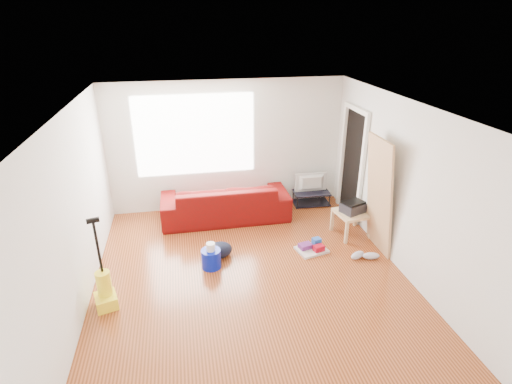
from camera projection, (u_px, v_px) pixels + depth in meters
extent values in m
cube|color=#632C11|center=(251.00, 277.00, 5.91)|extent=(4.50, 5.00, 0.01)
cube|color=white|center=(250.00, 108.00, 4.89)|extent=(4.50, 5.00, 0.01)
cube|color=white|center=(227.00, 146.00, 7.64)|extent=(4.50, 0.01, 2.50)
cube|color=white|center=(307.00, 332.00, 3.16)|extent=(4.50, 0.01, 2.50)
cube|color=white|center=(75.00, 215.00, 5.01)|extent=(0.01, 5.00, 2.50)
cube|color=white|center=(403.00, 188.00, 5.79)|extent=(0.01, 5.00, 2.50)
cube|color=white|center=(195.00, 135.00, 7.42)|extent=(2.20, 0.01, 1.50)
cube|color=white|center=(362.00, 173.00, 7.01)|extent=(0.06, 0.08, 2.00)
cube|color=white|center=(342.00, 157.00, 7.82)|extent=(0.06, 0.08, 2.00)
cube|color=white|center=(357.00, 109.00, 6.99)|extent=(0.06, 0.98, 0.08)
cube|color=black|center=(353.00, 165.00, 7.42)|extent=(0.01, 0.86, 1.98)
imported|color=#3F0A08|center=(226.00, 218.00, 7.63)|extent=(2.37, 0.93, 0.69)
cube|color=black|center=(311.00, 203.00, 8.17)|extent=(0.74, 0.44, 0.03)
cube|color=black|center=(311.00, 192.00, 8.08)|extent=(0.74, 0.44, 0.03)
cylinder|color=black|center=(297.00, 203.00, 7.93)|extent=(0.02, 0.02, 0.27)
cylinder|color=black|center=(293.00, 195.00, 8.25)|extent=(0.02, 0.02, 0.27)
cylinder|color=black|center=(329.00, 201.00, 8.02)|extent=(0.02, 0.02, 0.27)
cylinder|color=black|center=(324.00, 193.00, 8.34)|extent=(0.02, 0.02, 0.27)
imported|color=black|center=(312.00, 183.00, 8.00)|extent=(0.66, 0.09, 0.38)
cube|color=tan|center=(352.00, 213.00, 6.90)|extent=(0.61, 0.61, 0.05)
cube|color=tan|center=(346.00, 233.00, 6.70)|extent=(0.05, 0.05, 0.39)
cube|color=tan|center=(332.00, 220.00, 7.12)|extent=(0.05, 0.05, 0.39)
cube|color=tan|center=(371.00, 228.00, 6.85)|extent=(0.05, 0.05, 0.39)
cube|color=tan|center=(356.00, 216.00, 7.27)|extent=(0.05, 0.05, 0.39)
cube|color=black|center=(353.00, 208.00, 6.85)|extent=(0.46, 0.41, 0.16)
cube|color=black|center=(354.00, 202.00, 6.81)|extent=(0.41, 0.36, 0.04)
cylinder|color=#0516AE|center=(212.00, 267.00, 6.14)|extent=(0.30, 0.30, 0.30)
cylinder|color=white|center=(211.00, 255.00, 6.05)|extent=(0.14, 0.14, 0.12)
cube|color=beige|center=(312.00, 250.00, 6.55)|extent=(0.54, 0.47, 0.04)
cube|color=#9D061B|center=(319.00, 248.00, 6.47)|extent=(0.19, 0.15, 0.09)
cube|color=#5B216A|center=(305.00, 246.00, 6.55)|extent=(0.24, 0.19, 0.07)
cube|color=#2250B0|center=(317.00, 242.00, 6.62)|extent=(0.15, 0.14, 0.13)
ellipsoid|color=black|center=(219.00, 256.00, 6.40)|extent=(0.51, 0.45, 0.24)
ellipsoid|color=#B2AEC4|center=(357.00, 255.00, 6.33)|extent=(0.30, 0.23, 0.11)
ellipsoid|color=#B2AEC4|center=(371.00, 256.00, 6.32)|extent=(0.29, 0.16, 0.11)
cube|color=yellow|center=(106.00, 301.00, 5.27)|extent=(0.34, 0.37, 0.17)
cylinder|color=yellow|center=(104.00, 283.00, 5.21)|extent=(0.19, 0.19, 0.33)
cylinder|color=black|center=(98.00, 248.00, 5.03)|extent=(0.03, 0.03, 0.72)
cube|color=black|center=(93.00, 220.00, 4.87)|extent=(0.16, 0.08, 0.06)
cube|color=tan|center=(372.00, 248.00, 6.65)|extent=(0.24, 0.76, 1.89)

